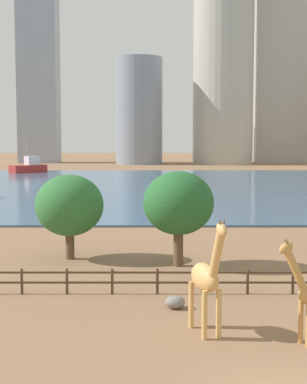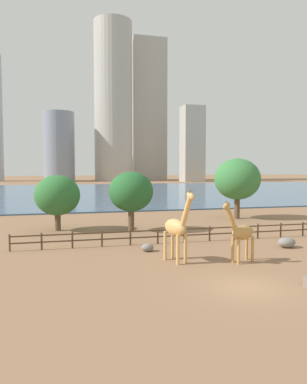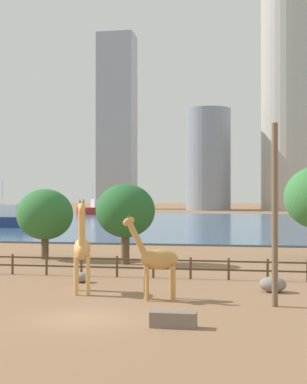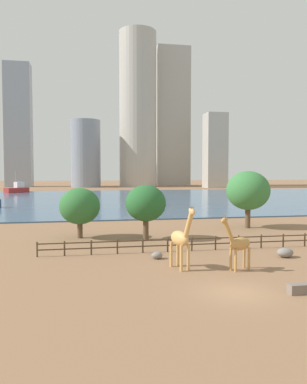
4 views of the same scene
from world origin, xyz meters
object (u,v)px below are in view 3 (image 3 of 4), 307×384
(giraffe_tall, at_px, (82,249))
(boat_barge, at_px, (6,219))
(feeding_trough, at_px, (173,320))
(tree_center_broad, at_px, (125,211))
(boat_sailboat, at_px, (95,209))
(giraffe_companion, at_px, (156,259))
(boulder_by_pole, at_px, (273,284))
(tree_right_tall, at_px, (45,215))
(utility_pole, at_px, (275,215))
(boulder_near_fence, at_px, (82,277))

(giraffe_tall, bearing_deg, boat_barge, -168.31)
(giraffe_tall, bearing_deg, feeding_trough, 23.88)
(feeding_trough, bearing_deg, tree_center_broad, 108.17)
(feeding_trough, distance_m, boat_sailboat, 118.23)
(giraffe_companion, bearing_deg, boulder_by_pole, -168.81)
(tree_center_broad, xyz_separation_m, tree_right_tall, (-6.99, 2.12, -0.38))
(utility_pole, xyz_separation_m, tree_right_tall, (-17.34, 16.57, -0.70))
(utility_pole, height_order, boat_sailboat, utility_pole)
(boulder_near_fence, distance_m, boat_sailboat, 106.33)
(utility_pole, distance_m, feeding_trough, 7.47)
(giraffe_tall, relative_size, boat_sailboat, 0.63)
(feeding_trough, relative_size, tree_center_broad, 0.31)
(utility_pole, height_order, boulder_by_pole, utility_pole)
(boulder_near_fence, relative_size, boat_barge, 0.12)
(tree_right_tall, bearing_deg, boulder_near_fence, -59.95)
(giraffe_tall, distance_m, boat_barge, 58.04)
(boulder_by_pole, distance_m, boat_barge, 61.51)
(giraffe_tall, height_order, giraffe_companion, giraffe_tall)
(giraffe_companion, height_order, boulder_near_fence, giraffe_companion)
(feeding_trough, height_order, boat_barge, boat_barge)
(giraffe_companion, bearing_deg, boat_barge, -77.56)
(utility_pole, distance_m, boat_barge, 64.77)
(giraffe_companion, relative_size, boulder_near_fence, 4.49)
(tree_center_broad, bearing_deg, feeding_trough, -71.83)
(boulder_near_fence, distance_m, feeding_trough, 12.46)
(utility_pole, bearing_deg, feeding_trough, -128.65)
(giraffe_companion, relative_size, boat_barge, 0.52)
(tree_right_tall, bearing_deg, tree_center_broad, -16.85)
(giraffe_companion, relative_size, tree_center_broad, 0.71)
(giraffe_companion, bearing_deg, boulder_near_fence, -60.30)
(tree_right_tall, relative_size, boat_barge, 0.69)
(boat_sailboat, bearing_deg, feeding_trough, 62.55)
(boulder_near_fence, bearing_deg, tree_right_tall, 120.05)
(boat_sailboat, bearing_deg, giraffe_companion, 62.60)
(giraffe_companion, xyz_separation_m, boat_sailboat, (-33.63, 107.12, -0.57))
(boat_barge, bearing_deg, utility_pole, 131.60)
(boat_sailboat, relative_size, boat_barge, 0.97)
(tree_center_broad, relative_size, boat_sailboat, 0.75)
(giraffe_companion, bearing_deg, giraffe_tall, -33.74)
(boulder_by_pole, relative_size, boat_barge, 0.18)
(boat_sailboat, xyz_separation_m, boat_barge, (2.20, -54.82, -0.05))
(boulder_by_pole, relative_size, boat_sailboat, 0.18)
(boat_sailboat, bearing_deg, boulder_near_fence, 60.67)
(giraffe_tall, xyz_separation_m, boulder_near_fence, (-1.13, 3.55, -2.01))
(giraffe_companion, relative_size, boulder_by_pole, 2.97)
(giraffe_tall, distance_m, tree_right_tall, 16.61)
(tree_center_broad, bearing_deg, boat_barge, 124.71)
(tree_right_tall, bearing_deg, boat_sailboat, 103.51)
(utility_pole, distance_m, boulder_near_fence, 12.76)
(boulder_near_fence, bearing_deg, giraffe_tall, -72.40)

